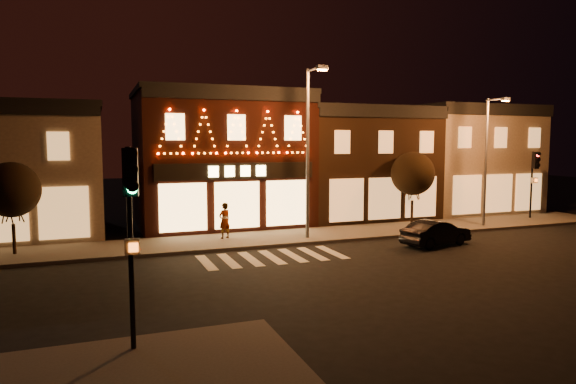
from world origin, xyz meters
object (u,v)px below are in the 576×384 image
traffic_signal_near (131,208)px  dark_sedan (436,233)px  streetlamp_mid (310,140)px  pedestrian (225,221)px

traffic_signal_near → dark_sedan: (15.22, 8.58, -2.99)m
traffic_signal_near → streetlamp_mid: size_ratio=0.56×
traffic_signal_near → streetlamp_mid: 15.41m
traffic_signal_near → pedestrian: 14.76m
pedestrian → dark_sedan: bearing=128.7°
dark_sedan → pedestrian: pedestrian is taller
dark_sedan → pedestrian: (-9.71, 4.87, 0.45)m
traffic_signal_near → streetlamp_mid: streetlamp_mid is taller
dark_sedan → streetlamp_mid: bearing=46.5°
dark_sedan → traffic_signal_near: bearing=106.6°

